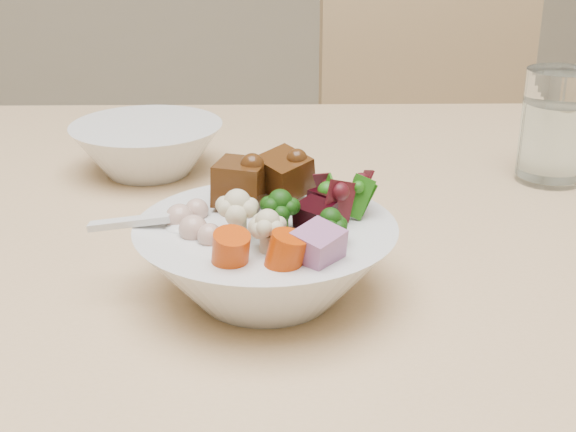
# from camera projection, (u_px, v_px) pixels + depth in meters

# --- Properties ---
(dining_table) EXTENTS (1.73, 1.13, 0.76)m
(dining_table) POSITION_uv_depth(u_px,v_px,m) (542.00, 310.00, 0.75)
(dining_table) COLOR #D8AF7F
(dining_table) RESTS_ON ground
(chair_far) EXTENTS (0.42, 0.42, 0.90)m
(chair_far) POSITION_uv_depth(u_px,v_px,m) (440.00, 201.00, 1.48)
(chair_far) COLOR tan
(chair_far) RESTS_ON ground
(food_bowl) EXTENTS (0.20, 0.20, 0.11)m
(food_bowl) POSITION_uv_depth(u_px,v_px,m) (268.00, 254.00, 0.60)
(food_bowl) COLOR silver
(food_bowl) RESTS_ON dining_table
(soup_spoon) EXTENTS (0.09, 0.04, 0.02)m
(soup_spoon) POSITION_uv_depth(u_px,v_px,m) (172.00, 227.00, 0.59)
(soup_spoon) COLOR silver
(soup_spoon) RESTS_ON food_bowl
(water_glass) EXTENTS (0.07, 0.07, 0.12)m
(water_glass) POSITION_uv_depth(u_px,v_px,m) (554.00, 131.00, 0.83)
(water_glass) COLOR white
(water_glass) RESTS_ON dining_table
(side_bowl) EXTENTS (0.16, 0.16, 0.05)m
(side_bowl) POSITION_uv_depth(u_px,v_px,m) (148.00, 149.00, 0.86)
(side_bowl) COLOR silver
(side_bowl) RESTS_ON dining_table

